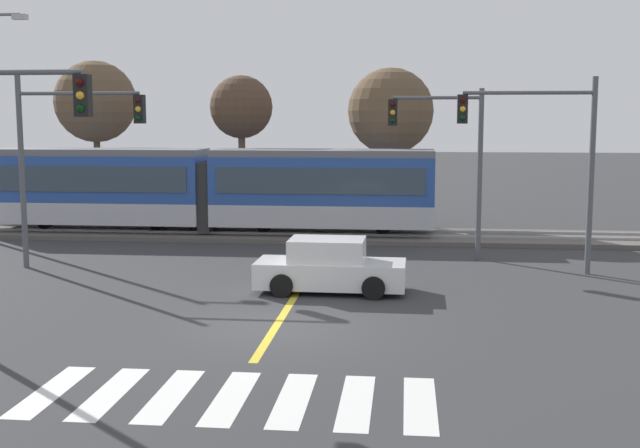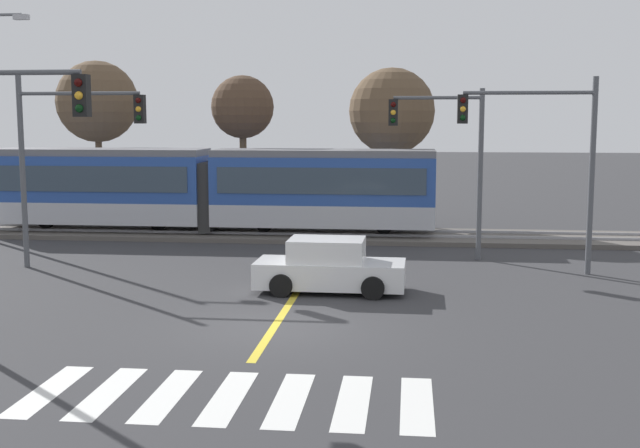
% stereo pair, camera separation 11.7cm
% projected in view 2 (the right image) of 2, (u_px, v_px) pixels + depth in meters
% --- Properties ---
extents(ground_plane, '(200.00, 200.00, 0.00)m').
position_uv_depth(ground_plane, '(275.00, 327.00, 18.88)').
color(ground_plane, '#333335').
extents(track_bed, '(120.00, 4.00, 0.18)m').
position_uv_depth(track_bed, '(333.00, 235.00, 32.99)').
color(track_bed, '#56514C').
rests_on(track_bed, ground).
extents(rail_near, '(120.00, 0.08, 0.10)m').
position_uv_depth(rail_near, '(331.00, 234.00, 32.26)').
color(rail_near, '#939399').
rests_on(rail_near, track_bed).
extents(rail_far, '(120.00, 0.08, 0.10)m').
position_uv_depth(rail_far, '(334.00, 230.00, 33.68)').
color(rail_far, '#939399').
rests_on(rail_far, track_bed).
extents(light_rail_tram, '(18.50, 2.64, 3.43)m').
position_uv_depth(light_rail_tram, '(210.00, 187.00, 33.29)').
color(light_rail_tram, '#B7BAC1').
rests_on(light_rail_tram, track_bed).
extents(crosswalk_stripe_0, '(0.57, 2.80, 0.01)m').
position_uv_depth(crosswalk_stripe_0, '(49.00, 390.00, 14.44)').
color(crosswalk_stripe_0, silver).
rests_on(crosswalk_stripe_0, ground).
extents(crosswalk_stripe_1, '(0.57, 2.80, 0.01)m').
position_uv_depth(crosswalk_stripe_1, '(108.00, 393.00, 14.32)').
color(crosswalk_stripe_1, silver).
rests_on(crosswalk_stripe_1, ground).
extents(crosswalk_stripe_2, '(0.57, 2.80, 0.01)m').
position_uv_depth(crosswalk_stripe_2, '(167.00, 395.00, 14.21)').
color(crosswalk_stripe_2, silver).
rests_on(crosswalk_stripe_2, ground).
extents(crosswalk_stripe_3, '(0.57, 2.80, 0.01)m').
position_uv_depth(crosswalk_stripe_3, '(228.00, 397.00, 14.09)').
color(crosswalk_stripe_3, silver).
rests_on(crosswalk_stripe_3, ground).
extents(crosswalk_stripe_4, '(0.57, 2.80, 0.01)m').
position_uv_depth(crosswalk_stripe_4, '(290.00, 399.00, 13.97)').
color(crosswalk_stripe_4, silver).
rests_on(crosswalk_stripe_4, ground).
extents(crosswalk_stripe_5, '(0.57, 2.80, 0.01)m').
position_uv_depth(crosswalk_stripe_5, '(353.00, 402.00, 13.86)').
color(crosswalk_stripe_5, silver).
rests_on(crosswalk_stripe_5, ground).
extents(crosswalk_stripe_6, '(0.57, 2.80, 0.01)m').
position_uv_depth(crosswalk_stripe_6, '(417.00, 404.00, 13.74)').
color(crosswalk_stripe_6, silver).
rests_on(crosswalk_stripe_6, ground).
extents(lane_centre_line, '(0.20, 15.19, 0.01)m').
position_uv_depth(lane_centre_line, '(302.00, 285.00, 23.55)').
color(lane_centre_line, gold).
rests_on(lane_centre_line, ground).
extents(sedan_crossing, '(4.23, 1.97, 1.52)m').
position_uv_depth(sedan_crossing, '(330.00, 267.00, 22.60)').
color(sedan_crossing, silver).
rests_on(sedan_crossing, ground).
extents(traffic_light_mid_left, '(4.25, 0.38, 6.24)m').
position_uv_depth(traffic_light_mid_left, '(63.00, 143.00, 25.74)').
color(traffic_light_mid_left, '#515459').
rests_on(traffic_light_mid_left, ground).
extents(traffic_light_mid_right, '(4.25, 0.38, 6.15)m').
position_uv_depth(traffic_light_mid_right, '(546.00, 144.00, 24.86)').
color(traffic_light_mid_right, '#515459').
rests_on(traffic_light_mid_right, ground).
extents(traffic_light_far_right, '(3.25, 0.38, 5.89)m').
position_uv_depth(traffic_light_far_right, '(449.00, 146.00, 27.48)').
color(traffic_light_far_right, '#515459').
rests_on(traffic_light_far_right, ground).
extents(bare_tree_far_west, '(3.99, 3.99, 7.68)m').
position_uv_depth(bare_tree_far_west, '(97.00, 102.00, 39.42)').
color(bare_tree_far_west, brown).
rests_on(bare_tree_far_west, ground).
extents(bare_tree_west, '(2.86, 2.86, 6.82)m').
position_uv_depth(bare_tree_west, '(243.00, 108.00, 36.52)').
color(bare_tree_west, brown).
rests_on(bare_tree_west, ground).
extents(bare_tree_east, '(3.83, 3.83, 7.11)m').
position_uv_depth(bare_tree_east, '(392.00, 111.00, 35.66)').
color(bare_tree_east, brown).
rests_on(bare_tree_east, ground).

